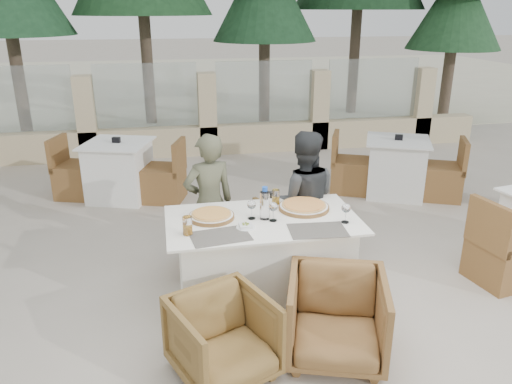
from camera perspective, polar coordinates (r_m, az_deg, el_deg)
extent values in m
plane|color=#BDB2A1|center=(4.50, 0.94, -12.19)|extent=(80.00, 80.00, 0.00)
cube|color=beige|center=(17.90, -8.49, 12.36)|extent=(30.00, 16.00, 0.01)
cone|color=#1F4928|center=(11.15, 1.00, 20.73)|extent=(2.20, 2.20, 5.00)
cone|color=#25522C|center=(12.00, 21.84, 18.16)|extent=(1.98, 1.98, 4.50)
cube|color=#625D54|center=(3.85, -4.11, -5.06)|extent=(0.49, 0.36, 0.00)
cube|color=#5D574F|center=(3.97, 7.06, -4.37)|extent=(0.47, 0.33, 0.00)
cylinder|color=orange|center=(4.17, -5.11, -2.69)|extent=(0.42, 0.42, 0.05)
cylinder|color=orange|center=(4.36, 5.49, -1.60)|extent=(0.56, 0.56, 0.06)
cylinder|color=#A0BDD3|center=(4.10, 1.01, -1.27)|extent=(0.10, 0.10, 0.28)
cylinder|color=orange|center=(3.88, -7.84, -3.84)|extent=(0.09, 0.09, 0.15)
cylinder|color=gold|center=(4.44, 2.27, -0.58)|extent=(0.09, 0.09, 0.14)
imported|color=brown|center=(4.91, -4.63, -5.73)|extent=(0.65, 0.66, 0.54)
imported|color=olive|center=(5.15, 4.65, -3.94)|extent=(0.88, 0.89, 0.62)
imported|color=brown|center=(3.56, -3.74, -16.37)|extent=(0.83, 0.84, 0.59)
imported|color=brown|center=(3.75, 9.17, -14.02)|extent=(0.88, 0.89, 0.65)
imported|color=#595A41|center=(4.76, -5.37, -1.27)|extent=(0.55, 0.43, 1.35)
imported|color=#333537|center=(4.76, 5.35, -1.11)|extent=(0.75, 0.63, 1.38)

